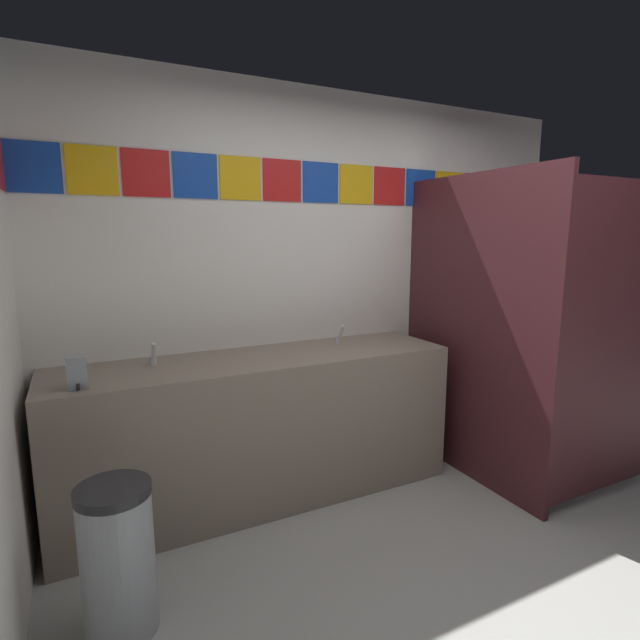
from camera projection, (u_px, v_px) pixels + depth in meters
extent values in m
plane|color=#9E9E99|center=(511.00, 596.00, 2.21)|extent=(8.56, 8.56, 0.00)
cube|color=white|center=(335.00, 282.00, 3.47)|extent=(3.89, 0.08, 2.57)
cube|color=#1947B7|center=(33.00, 167.00, 2.52)|extent=(0.26, 0.01, 0.26)
cube|color=yellow|center=(92.00, 170.00, 2.64)|extent=(0.26, 0.01, 0.26)
cube|color=red|center=(146.00, 173.00, 2.76)|extent=(0.26, 0.01, 0.26)
cube|color=#1947B7|center=(195.00, 176.00, 2.88)|extent=(0.26, 0.01, 0.26)
cube|color=yellow|center=(241.00, 178.00, 3.01)|extent=(0.26, 0.01, 0.26)
cube|color=red|center=(282.00, 180.00, 3.13)|extent=(0.26, 0.01, 0.26)
cube|color=#1947B7|center=(321.00, 183.00, 3.25)|extent=(0.26, 0.01, 0.26)
cube|color=yellow|center=(357.00, 184.00, 3.38)|extent=(0.26, 0.01, 0.26)
cube|color=red|center=(390.00, 186.00, 3.50)|extent=(0.26, 0.01, 0.26)
cube|color=#1947B7|center=(421.00, 188.00, 3.62)|extent=(0.26, 0.01, 0.26)
cube|color=yellow|center=(450.00, 189.00, 3.75)|extent=(0.26, 0.01, 0.26)
cube|color=red|center=(477.00, 191.00, 3.87)|extent=(0.26, 0.01, 0.26)
cube|color=#1947B7|center=(502.00, 192.00, 3.99)|extent=(0.26, 0.01, 0.26)
cube|color=yellow|center=(526.00, 194.00, 4.11)|extent=(0.26, 0.01, 0.26)
cube|color=red|center=(0.00, 162.00, 2.34)|extent=(0.01, 0.26, 0.26)
cube|color=gray|center=(261.00, 428.00, 3.00)|extent=(2.38, 0.61, 0.89)
cube|color=gray|center=(245.00, 353.00, 3.19)|extent=(2.38, 0.03, 0.08)
cylinder|color=#EDECC8|center=(158.00, 380.00, 2.64)|extent=(0.34, 0.34, 0.10)
cylinder|color=#EDECC8|center=(348.00, 356.00, 3.17)|extent=(0.34, 0.34, 0.10)
cylinder|color=silver|center=(153.00, 360.00, 2.75)|extent=(0.04, 0.04, 0.05)
cylinder|color=silver|center=(154.00, 350.00, 2.70)|extent=(0.02, 0.06, 0.09)
cylinder|color=silver|center=(338.00, 340.00, 3.28)|extent=(0.04, 0.04, 0.05)
cylinder|color=silver|center=(341.00, 331.00, 3.22)|extent=(0.02, 0.06, 0.09)
cube|color=gray|center=(77.00, 372.00, 2.31)|extent=(0.09, 0.07, 0.16)
cylinder|color=black|center=(78.00, 387.00, 2.28)|extent=(0.02, 0.02, 0.03)
cube|color=#471E23|center=(472.00, 330.00, 3.19)|extent=(0.04, 1.31, 2.01)
cube|color=#471E23|center=(610.00, 342.00, 2.83)|extent=(0.90, 0.04, 1.85)
cylinder|color=silver|center=(561.00, 332.00, 2.62)|extent=(0.02, 0.02, 0.10)
cylinder|color=white|center=(501.00, 426.00, 3.66)|extent=(0.38, 0.38, 0.40)
torus|color=white|center=(503.00, 399.00, 3.62)|extent=(0.39, 0.39, 0.05)
cube|color=white|center=(483.00, 372.00, 3.78)|extent=(0.34, 0.17, 0.34)
cylinder|color=#999EA3|center=(118.00, 564.00, 1.97)|extent=(0.29, 0.29, 0.60)
cylinder|color=#262628|center=(113.00, 491.00, 1.92)|extent=(0.29, 0.29, 0.04)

